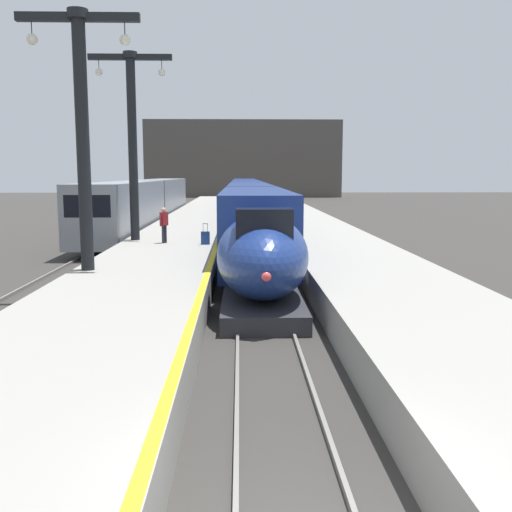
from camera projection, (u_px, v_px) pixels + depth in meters
platform_left at (176, 246)px, 30.87m from camera, size 4.80×110.00×1.05m
platform_right at (329, 246)px, 31.09m from camera, size 4.80×110.00×1.05m
platform_left_safety_stripe at (219, 236)px, 30.86m from camera, size 0.20×107.80×0.01m
rail_main_left at (239, 248)px, 33.75m from camera, size 0.08×110.00×0.12m
rail_main_right at (265, 248)px, 33.79m from camera, size 0.08×110.00×0.12m
rail_secondary_left at (98, 249)px, 33.53m from camera, size 0.08×110.00×0.12m
rail_secondary_right at (124, 248)px, 33.57m from camera, size 0.08×110.00×0.12m
highspeed_train_main at (247, 201)px, 51.15m from camera, size 2.92×74.43×3.60m
regional_train_adjacent at (146, 201)px, 46.40m from camera, size 2.85×36.60×3.80m
station_column_mid at (82, 115)px, 19.32m from camera, size 4.00×0.68×8.54m
station_column_far at (132, 128)px, 28.38m from camera, size 4.00×0.68×9.05m
passenger_near_edge at (164, 222)px, 27.65m from camera, size 0.39×0.50×1.69m
rolling_suitcase at (205, 238)px, 27.22m from camera, size 0.40×0.22×0.98m
terminus_back_wall at (243, 159)px, 106.54m from camera, size 36.00×2.00×14.00m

